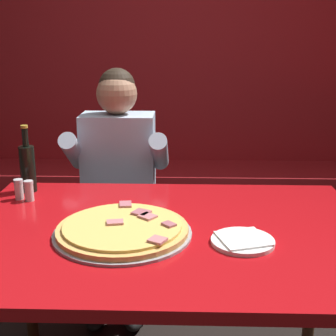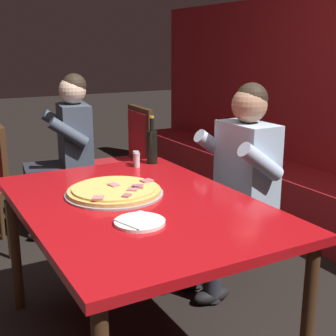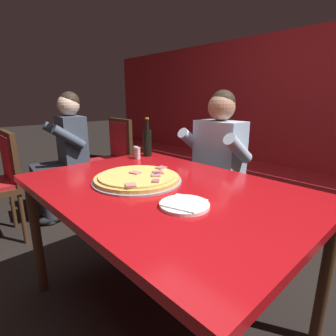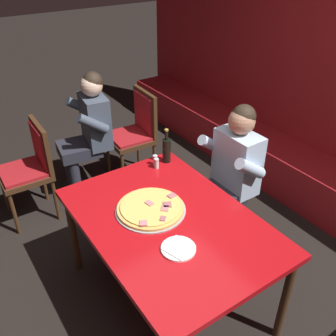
% 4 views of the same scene
% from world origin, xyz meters
% --- Properties ---
extents(ground_plane, '(24.00, 24.00, 0.00)m').
position_xyz_m(ground_plane, '(0.00, 0.00, 0.00)').
color(ground_plane, black).
extents(booth_bench, '(6.46, 0.48, 0.46)m').
position_xyz_m(booth_bench, '(0.00, 1.86, 0.23)').
color(booth_bench, '#A3191E').
rests_on(booth_bench, ground_plane).
extents(main_dining_table, '(1.47, 1.01, 0.78)m').
position_xyz_m(main_dining_table, '(0.00, 0.00, 0.71)').
color(main_dining_table, '#422816').
rests_on(main_dining_table, ground_plane).
extents(pizza, '(0.48, 0.48, 0.05)m').
position_xyz_m(pizza, '(-0.15, -0.05, 0.80)').
color(pizza, '#9E9EA3').
rests_on(pizza, main_dining_table).
extents(plate_white_paper, '(0.21, 0.21, 0.02)m').
position_xyz_m(plate_white_paper, '(0.26, -0.11, 0.79)').
color(plate_white_paper, white).
rests_on(plate_white_paper, main_dining_table).
extents(beer_bottle, '(0.07, 0.07, 0.29)m').
position_xyz_m(beer_bottle, '(-0.61, 0.39, 0.89)').
color(beer_bottle, black).
rests_on(beer_bottle, main_dining_table).
extents(shaker_parmesan, '(0.04, 0.04, 0.09)m').
position_xyz_m(shaker_parmesan, '(-0.62, 0.29, 0.82)').
color(shaker_parmesan, silver).
rests_on(shaker_parmesan, main_dining_table).
extents(shaker_red_pepper_flakes, '(0.04, 0.04, 0.09)m').
position_xyz_m(shaker_red_pepper_flakes, '(-0.57, 0.27, 0.82)').
color(shaker_red_pepper_flakes, silver).
rests_on(shaker_red_pepper_flakes, main_dining_table).
extents(diner_seated_blue_shirt, '(0.53, 0.53, 1.27)m').
position_xyz_m(diner_seated_blue_shirt, '(-0.28, 0.78, 0.71)').
color(diner_seated_blue_shirt, black).
rests_on(diner_seated_blue_shirt, ground_plane).
extents(dining_chair_near_right, '(0.45, 0.45, 0.95)m').
position_xyz_m(dining_chair_near_right, '(-1.56, -0.47, 0.56)').
color(dining_chair_near_right, '#422816').
rests_on(dining_chair_near_right, ground_plane).
extents(dining_chair_side_aisle, '(0.46, 0.46, 0.99)m').
position_xyz_m(dining_chair_side_aisle, '(-1.60, 0.67, 0.58)').
color(dining_chair_side_aisle, '#422816').
rests_on(dining_chair_side_aisle, ground_plane).
extents(diner_standing_companion, '(0.57, 0.57, 1.27)m').
position_xyz_m(diner_standing_companion, '(-1.66, 0.16, 0.71)').
color(diner_standing_companion, black).
rests_on(diner_standing_companion, ground_plane).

